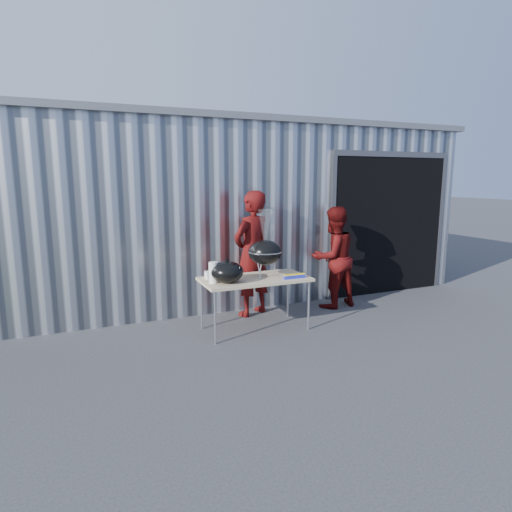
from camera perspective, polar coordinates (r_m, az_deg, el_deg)
name	(u,v)px	position (r m, az deg, el deg)	size (l,w,h in m)	color
ground	(264,351)	(5.45, 1.05, -12.55)	(80.00, 80.00, 0.00)	#323234
building	(217,205)	(9.66, -5.17, 6.79)	(8.20, 6.20, 3.10)	silver
folding_table	(255,281)	(5.99, -0.15, -3.30)	(1.50, 0.75, 0.75)	tan
kettle_grill	(265,248)	(5.98, 1.21, 1.12)	(0.48, 0.48, 0.95)	black
grill_lid	(227,272)	(5.70, -3.88, -2.13)	(0.44, 0.44, 0.32)	black
paper_towels	(213,273)	(5.69, -5.71, -2.21)	(0.12, 0.12, 0.28)	white
white_tub	(213,275)	(5.97, -5.78, -2.52)	(0.20, 0.15, 0.10)	white
foil_box	(294,276)	(5.96, 5.15, -2.71)	(0.32, 0.05, 0.06)	#1C25B7
person_cook	(252,254)	(6.61, -0.54, 0.29)	(0.71, 0.46, 1.94)	#460909
person_bystander	(333,257)	(7.16, 10.25, -0.19)	(0.81, 0.63, 1.67)	#460909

